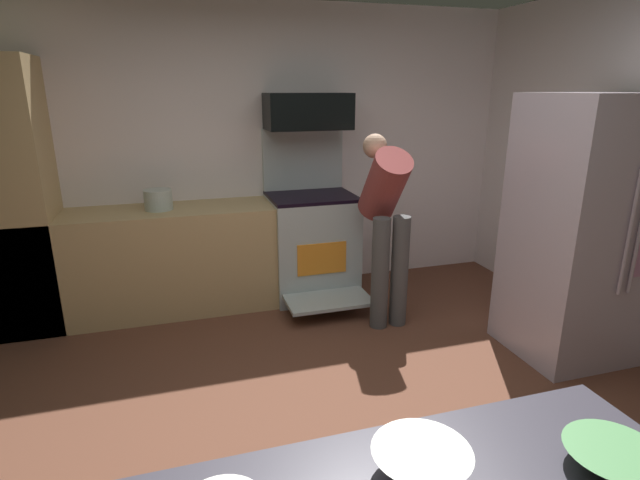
# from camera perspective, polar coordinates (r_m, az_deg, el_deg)

# --- Properties ---
(ground_plane) EXTENTS (5.20, 4.80, 0.02)m
(ground_plane) POSITION_cam_1_polar(r_m,az_deg,el_deg) (3.01, 0.45, -21.47)
(ground_plane) COLOR brown
(wall_back) EXTENTS (5.20, 0.12, 2.60)m
(wall_back) POSITION_cam_1_polar(r_m,az_deg,el_deg) (4.68, -8.16, 9.93)
(wall_back) COLOR silver
(wall_back) RESTS_ON ground
(lower_cabinet_run) EXTENTS (2.40, 0.60, 0.90)m
(lower_cabinet_run) POSITION_cam_1_polar(r_m,az_deg,el_deg) (4.47, -18.44, -2.35)
(lower_cabinet_run) COLOR tan
(lower_cabinet_run) RESTS_ON ground
(cabinet_column) EXTENTS (0.60, 0.60, 2.10)m
(cabinet_column) POSITION_cam_1_polar(r_m,az_deg,el_deg) (4.47, -32.07, 3.92)
(cabinet_column) COLOR tan
(cabinet_column) RESTS_ON ground
(oven_range) EXTENTS (0.76, 1.04, 1.52)m
(oven_range) POSITION_cam_1_polar(r_m,az_deg,el_deg) (4.59, -0.98, -0.17)
(oven_range) COLOR #B1BFBD
(oven_range) RESTS_ON ground
(microwave) EXTENTS (0.74, 0.38, 0.31)m
(microwave) POSITION_cam_1_polar(r_m,az_deg,el_deg) (4.48, -1.40, 14.57)
(microwave) COLOR black
(microwave) RESTS_ON oven_range
(refrigerator) EXTENTS (0.86, 0.76, 1.84)m
(refrigerator) POSITION_cam_1_polar(r_m,az_deg,el_deg) (3.92, 28.14, 1.04)
(refrigerator) COLOR #C0B2BF
(refrigerator) RESTS_ON ground
(person_cook) EXTENTS (0.31, 0.60, 1.52)m
(person_cook) POSITION_cam_1_polar(r_m,az_deg,el_deg) (3.98, 7.57, 2.84)
(person_cook) COLOR #4C4C4C
(person_cook) RESTS_ON ground
(mixing_bowl_large) EXTENTS (0.26, 0.26, 0.06)m
(mixing_bowl_large) POSITION_cam_1_polar(r_m,az_deg,el_deg) (1.62, 30.64, -20.90)
(mixing_bowl_large) COLOR #529054
(mixing_bowl_large) RESTS_ON counter_island
(mixing_bowl_prep) EXTENTS (0.26, 0.26, 0.08)m
(mixing_bowl_prep) POSITION_cam_1_polar(r_m,az_deg,el_deg) (1.42, 11.53, -23.92)
(mixing_bowl_prep) COLOR white
(mixing_bowl_prep) RESTS_ON counter_island
(stock_pot) EXTENTS (0.23, 0.23, 0.17)m
(stock_pot) POSITION_cam_1_polar(r_m,az_deg,el_deg) (4.32, -18.10, 4.43)
(stock_pot) COLOR #B4C2B6
(stock_pot) RESTS_ON lower_cabinet_run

